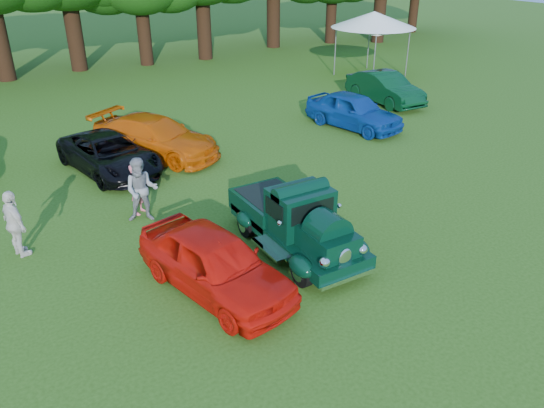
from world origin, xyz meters
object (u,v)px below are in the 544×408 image
spectator_grey (142,190)px  spectator_white (15,224)px  back_car_black (109,154)px  red_convertible (215,262)px  back_car_orange (155,137)px  canopy_tent (374,20)px  spectator_pink (137,189)px  back_car_green (385,88)px  hero_pickup (295,222)px  back_car_blue (354,111)px

spectator_grey → spectator_white: bearing=-153.0°
back_car_black → red_convertible: bearing=-100.8°
back_car_orange → canopy_tent: size_ratio=0.90×
back_car_orange → spectator_grey: spectator_grey is taller
spectator_pink → canopy_tent: size_ratio=0.27×
back_car_orange → spectator_grey: size_ratio=2.66×
back_car_green → spectator_pink: spectator_pink is taller
spectator_pink → canopy_tent: 19.86m
hero_pickup → back_car_orange: bearing=95.5°
spectator_grey → canopy_tent: bearing=54.9°
back_car_green → spectator_pink: (-13.79, -5.22, 0.02)m
hero_pickup → back_car_blue: size_ratio=1.02×
spectator_grey → hero_pickup: bearing=-27.6°
hero_pickup → back_car_green: 14.32m
canopy_tent → hero_pickup: bearing=-135.6°
back_car_blue → spectator_pink: spectator_pink is taller
back_car_black → back_car_orange: bearing=6.1°
red_convertible → back_car_black: (-0.10, 7.98, -0.08)m
back_car_orange → spectator_pink: 4.51m
hero_pickup → spectator_pink: size_ratio=2.95×
hero_pickup → back_car_black: size_ratio=0.98×
canopy_tent → back_car_blue: bearing=-134.3°
back_car_orange → back_car_green: bearing=-25.7°
back_car_orange → back_car_blue: 8.20m
spectator_pink → spectator_grey: 0.53m
back_car_black → canopy_tent: (16.82, 6.55, 2.45)m
red_convertible → back_car_blue: bearing=24.0°
back_car_orange → back_car_blue: back_car_blue is taller
spectator_grey → spectator_white: spectator_grey is taller
back_car_blue → spectator_grey: 10.71m
back_car_blue → hero_pickup: bearing=-149.5°
back_car_blue → spectator_pink: bearing=-176.1°
back_car_blue → spectator_white: 13.85m
back_car_black → spectator_grey: 3.99m
spectator_grey → canopy_tent: 20.12m
hero_pickup → canopy_tent: size_ratio=0.81×
spectator_white → back_car_blue: bearing=-92.1°
back_car_orange → back_car_blue: size_ratio=1.15×
spectator_pink → spectator_grey: size_ratio=0.81×
spectator_white → canopy_tent: (20.22, 10.74, 2.20)m
back_car_blue → back_car_green: size_ratio=0.98×
spectator_pink → spectator_white: size_ratio=0.86×
back_car_orange → spectator_white: (-5.22, -4.77, 0.16)m
spectator_pink → spectator_grey: bearing=-135.6°
spectator_white → canopy_tent: size_ratio=0.32×
hero_pickup → spectator_white: (-5.99, 3.18, 0.13)m
red_convertible → spectator_white: size_ratio=2.40×
hero_pickup → back_car_orange: 7.98m
spectator_pink → red_convertible: bearing=-129.5°
hero_pickup → spectator_grey: (-2.77, 3.39, 0.18)m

